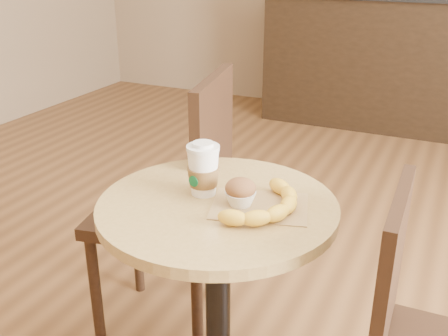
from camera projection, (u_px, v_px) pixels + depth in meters
name	position (u px, v px, depth m)	size (l,w,h in m)	color
cafe_table	(218.00, 283.00, 1.44)	(0.62, 0.62, 0.75)	black
chair_left	(179.00, 201.00, 1.82)	(0.51, 0.51, 0.99)	black
service_counter	(408.00, 62.00, 4.10)	(2.30, 0.65, 1.04)	black
kraft_bag	(260.00, 206.00, 1.32)	(0.24, 0.18, 0.00)	#A78451
coffee_cup	(203.00, 171.00, 1.37)	(0.09, 0.09, 0.14)	white
muffin	(240.00, 192.00, 1.31)	(0.08, 0.08, 0.07)	silver
banana	(268.00, 203.00, 1.29)	(0.17, 0.29, 0.04)	yellow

